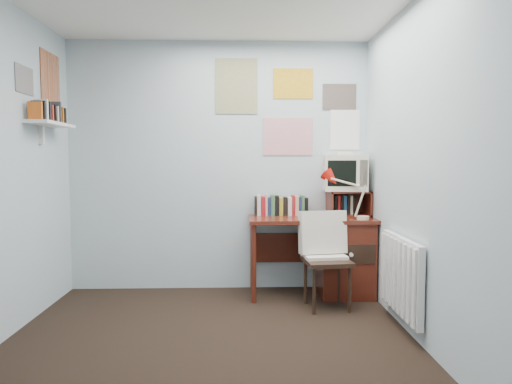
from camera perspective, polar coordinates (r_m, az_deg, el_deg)
ground at (r=3.17m, az=-6.16°, el=-20.46°), size 3.50×3.50×0.00m
back_wall at (r=4.63m, az=-4.67°, el=3.22°), size 3.00×0.02×2.50m
right_wall at (r=3.15m, az=22.03°, el=2.58°), size 0.02×3.50×2.50m
desk at (r=4.55m, az=10.25°, el=-7.56°), size 1.20×0.55×0.76m
desk_chair at (r=4.12m, az=8.89°, el=-8.61°), size 0.47×0.45×0.83m
desk_lamp at (r=4.36m, az=13.25°, el=-0.63°), size 0.35×0.32×0.42m
tv_riser at (r=4.61m, az=11.48°, el=-1.39°), size 0.40×0.30×0.25m
crt_tv at (r=4.61m, az=11.06°, el=2.56°), size 0.45×0.42×0.39m
book_row at (r=4.58m, az=3.58°, el=-1.55°), size 0.60×0.14×0.22m
radiator at (r=3.75m, az=17.67°, el=-9.95°), size 0.09×0.80×0.60m
wall_shelf at (r=4.31m, az=-24.27°, el=7.74°), size 0.20×0.62×0.24m
posters_back at (r=4.68m, az=4.03°, el=10.59°), size 1.20×0.01×0.90m
posters_left at (r=4.39m, az=-25.57°, el=12.63°), size 0.01×0.70×0.60m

